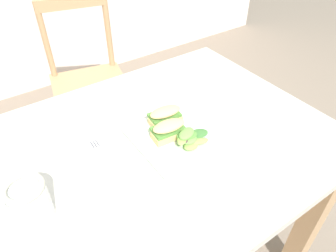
{
  "coord_description": "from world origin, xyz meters",
  "views": [
    {
      "loc": [
        -0.41,
        -0.52,
        1.37
      ],
      "look_at": [
        0.01,
        0.08,
        0.76
      ],
      "focal_mm": 33.37,
      "sensor_mm": 36.0,
      "label": 1
    }
  ],
  "objects_px": {
    "plate_lunch": "(175,137)",
    "sandwich_half_back": "(165,116)",
    "chair_wooden_far": "(89,81)",
    "fork_on_napkin": "(103,157)",
    "dining_table": "(150,176)",
    "sandwich_half_front": "(169,130)",
    "mason_jar_iced_tea": "(31,205)"
  },
  "relations": [
    {
      "from": "sandwich_half_front",
      "to": "sandwich_half_back",
      "type": "relative_size",
      "value": 1.0
    },
    {
      "from": "plate_lunch",
      "to": "sandwich_half_front",
      "type": "height_order",
      "value": "sandwich_half_front"
    },
    {
      "from": "chair_wooden_far",
      "to": "fork_on_napkin",
      "type": "height_order",
      "value": "chair_wooden_far"
    },
    {
      "from": "sandwich_half_back",
      "to": "fork_on_napkin",
      "type": "distance_m",
      "value": 0.23
    },
    {
      "from": "chair_wooden_far",
      "to": "sandwich_half_front",
      "type": "height_order",
      "value": "chair_wooden_far"
    },
    {
      "from": "dining_table",
      "to": "plate_lunch",
      "type": "height_order",
      "value": "plate_lunch"
    },
    {
      "from": "sandwich_half_front",
      "to": "fork_on_napkin",
      "type": "xyz_separation_m",
      "value": [
        -0.2,
        0.04,
        -0.03
      ]
    },
    {
      "from": "plate_lunch",
      "to": "sandwich_half_back",
      "type": "relative_size",
      "value": 2.32
    },
    {
      "from": "dining_table",
      "to": "sandwich_half_back",
      "type": "bearing_deg",
      "value": 26.74
    },
    {
      "from": "chair_wooden_far",
      "to": "fork_on_napkin",
      "type": "relative_size",
      "value": 4.68
    },
    {
      "from": "chair_wooden_far",
      "to": "sandwich_half_back",
      "type": "bearing_deg",
      "value": -94.06
    },
    {
      "from": "plate_lunch",
      "to": "sandwich_half_back",
      "type": "bearing_deg",
      "value": 82.76
    },
    {
      "from": "chair_wooden_far",
      "to": "fork_on_napkin",
      "type": "xyz_separation_m",
      "value": [
        -0.29,
        -0.88,
        0.3
      ]
    },
    {
      "from": "plate_lunch",
      "to": "sandwich_half_front",
      "type": "distance_m",
      "value": 0.04
    },
    {
      "from": "sandwich_half_back",
      "to": "sandwich_half_front",
      "type": "bearing_deg",
      "value": -115.37
    },
    {
      "from": "dining_table",
      "to": "fork_on_napkin",
      "type": "height_order",
      "value": "fork_on_napkin"
    },
    {
      "from": "sandwich_half_front",
      "to": "mason_jar_iced_tea",
      "type": "distance_m",
      "value": 0.41
    },
    {
      "from": "dining_table",
      "to": "mason_jar_iced_tea",
      "type": "xyz_separation_m",
      "value": [
        -0.35,
        -0.07,
        0.19
      ]
    },
    {
      "from": "chair_wooden_far",
      "to": "plate_lunch",
      "type": "bearing_deg",
      "value": -94.3
    },
    {
      "from": "dining_table",
      "to": "chair_wooden_far",
      "type": "distance_m",
      "value": 0.93
    },
    {
      "from": "dining_table",
      "to": "sandwich_half_front",
      "type": "xyz_separation_m",
      "value": [
        0.06,
        -0.01,
        0.18
      ]
    },
    {
      "from": "sandwich_half_back",
      "to": "fork_on_napkin",
      "type": "relative_size",
      "value": 0.57
    },
    {
      "from": "plate_lunch",
      "to": "sandwich_half_front",
      "type": "xyz_separation_m",
      "value": [
        -0.02,
        0.01,
        0.03
      ]
    },
    {
      "from": "plate_lunch",
      "to": "sandwich_half_back",
      "type": "height_order",
      "value": "sandwich_half_back"
    },
    {
      "from": "chair_wooden_far",
      "to": "plate_lunch",
      "type": "distance_m",
      "value": 0.97
    },
    {
      "from": "mason_jar_iced_tea",
      "to": "chair_wooden_far",
      "type": "bearing_deg",
      "value": 62.73
    },
    {
      "from": "sandwich_half_front",
      "to": "mason_jar_iced_tea",
      "type": "xyz_separation_m",
      "value": [
        -0.41,
        -0.05,
        0.01
      ]
    },
    {
      "from": "chair_wooden_far",
      "to": "plate_lunch",
      "type": "height_order",
      "value": "chair_wooden_far"
    },
    {
      "from": "chair_wooden_far",
      "to": "sandwich_half_front",
      "type": "distance_m",
      "value": 0.98
    },
    {
      "from": "sandwich_half_back",
      "to": "plate_lunch",
      "type": "bearing_deg",
      "value": -97.24
    },
    {
      "from": "sandwich_half_front",
      "to": "fork_on_napkin",
      "type": "height_order",
      "value": "sandwich_half_front"
    },
    {
      "from": "fork_on_napkin",
      "to": "mason_jar_iced_tea",
      "type": "bearing_deg",
      "value": -156.55
    }
  ]
}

